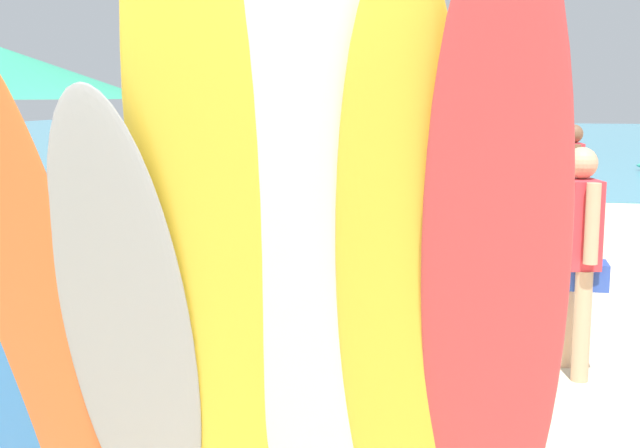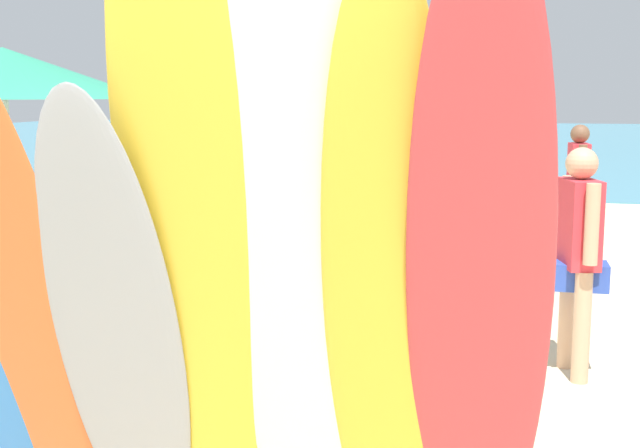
% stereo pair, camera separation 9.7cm
% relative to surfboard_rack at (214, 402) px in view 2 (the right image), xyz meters
% --- Properties ---
extents(ground, '(60.00, 60.00, 0.00)m').
position_rel_surfboard_rack_xyz_m(ground, '(0.00, 14.00, -0.50)').
color(ground, beige).
extents(ocean_water, '(60.00, 40.00, 0.02)m').
position_rel_surfboard_rack_xyz_m(ocean_water, '(0.00, 31.79, -0.49)').
color(ocean_water, teal).
rests_on(ocean_water, ground).
extents(surfboard_rack, '(2.91, 0.07, 0.63)m').
position_rel_surfboard_rack_xyz_m(surfboard_rack, '(0.00, 0.00, 0.00)').
color(surfboard_rack, brown).
rests_on(surfboard_rack, ground).
extents(surfboard_orange_2, '(0.66, 0.85, 2.23)m').
position_rel_surfboard_rack_xyz_m(surfboard_orange_2, '(-0.59, -0.64, 0.61)').
color(surfboard_orange_2, orange).
rests_on(surfboard_orange_2, ground).
extents(surfboard_grey_3, '(0.53, 0.68, 1.98)m').
position_rel_surfboard_rack_xyz_m(surfboard_grey_3, '(-0.16, -0.63, 0.49)').
color(surfboard_grey_3, '#999EA3').
rests_on(surfboard_grey_3, ground).
extents(surfboard_yellow_4, '(0.58, 0.83, 2.74)m').
position_rel_surfboard_rack_xyz_m(surfboard_yellow_4, '(0.20, -0.68, 0.87)').
color(surfboard_yellow_4, yellow).
rests_on(surfboard_yellow_4, ground).
extents(surfboard_white_5, '(0.56, 0.78, 2.74)m').
position_rel_surfboard_rack_xyz_m(surfboard_white_5, '(0.56, -0.68, 0.87)').
color(surfboard_white_5, white).
rests_on(surfboard_white_5, ground).
extents(surfboard_yellow_6, '(0.50, 0.78, 2.41)m').
position_rel_surfboard_rack_xyz_m(surfboard_yellow_6, '(0.90, -0.65, 0.71)').
color(surfboard_yellow_6, yellow).
rests_on(surfboard_yellow_6, ground).
extents(surfboard_red_7, '(0.51, 0.92, 2.50)m').
position_rel_surfboard_rack_xyz_m(surfboard_red_7, '(1.22, -0.71, 0.75)').
color(surfboard_red_7, '#D13D42').
rests_on(surfboard_red_7, ground).
extents(beachgoer_midbeach, '(0.43, 0.61, 1.65)m').
position_rel_surfboard_rack_xyz_m(beachgoer_midbeach, '(-2.03, 5.38, 0.45)').
color(beachgoer_midbeach, '#9E704C').
rests_on(beachgoer_midbeach, ground).
extents(beachgoer_near_rack, '(0.59, 0.25, 1.55)m').
position_rel_surfboard_rack_xyz_m(beachgoer_near_rack, '(-1.01, 2.57, 0.40)').
color(beachgoer_near_rack, '#9E704C').
rests_on(beachgoer_near_rack, ground).
extents(beachgoer_by_water, '(0.41, 0.60, 1.58)m').
position_rel_surfboard_rack_xyz_m(beachgoer_by_water, '(2.14, 6.45, 0.41)').
color(beachgoer_by_water, brown).
rests_on(beachgoer_by_water, ground).
extents(beachgoer_strolling, '(0.41, 0.58, 1.57)m').
position_rel_surfboard_rack_xyz_m(beachgoer_strolling, '(1.80, 2.26, 0.41)').
color(beachgoer_strolling, tan).
rests_on(beachgoer_strolling, ground).
extents(beachgoer_photographing, '(0.44, 0.63, 1.68)m').
position_rel_surfboard_rack_xyz_m(beachgoer_photographing, '(0.53, 4.47, 0.47)').
color(beachgoer_photographing, '#9E704C').
rests_on(beachgoer_photographing, ground).
extents(beach_umbrella, '(2.11, 2.11, 2.26)m').
position_rel_surfboard_rack_xyz_m(beach_umbrella, '(-2.29, 1.98, 1.57)').
color(beach_umbrella, silver).
rests_on(beach_umbrella, ground).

